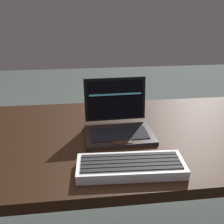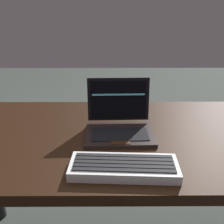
% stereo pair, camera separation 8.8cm
% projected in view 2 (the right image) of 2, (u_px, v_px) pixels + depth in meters
% --- Properties ---
extents(desk, '(1.71, 0.68, 0.73)m').
position_uv_depth(desk, '(137.00, 156.00, 1.01)').
color(desk, black).
rests_on(desk, ground).
extents(laptop_front, '(0.27, 0.21, 0.20)m').
position_uv_depth(laptop_front, '(119.00, 124.00, 0.96)').
color(laptop_front, black).
rests_on(laptop_front, desk).
extents(external_keyboard, '(0.33, 0.13, 0.04)m').
position_uv_depth(external_keyboard, '(124.00, 167.00, 0.75)').
color(external_keyboard, silver).
rests_on(external_keyboard, desk).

